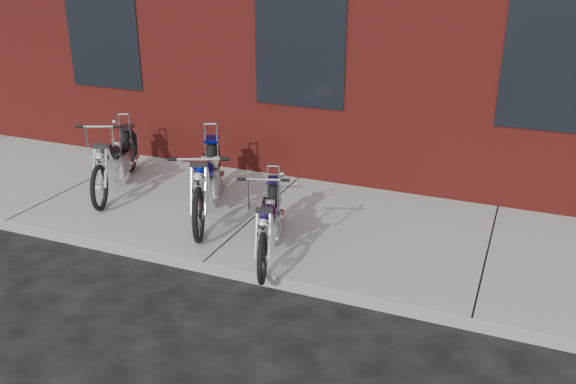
% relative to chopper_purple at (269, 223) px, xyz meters
% --- Properties ---
extents(ground, '(120.00, 120.00, 0.00)m').
position_rel_chopper_purple_xyz_m(ground, '(-0.58, -0.56, -0.51)').
color(ground, black).
rests_on(ground, ground).
extents(sidewalk, '(22.00, 3.00, 0.15)m').
position_rel_chopper_purple_xyz_m(sidewalk, '(-0.58, 0.94, -0.43)').
color(sidewalk, gray).
rests_on(sidewalk, ground).
extents(chopper_purple, '(0.76, 1.91, 1.12)m').
position_rel_chopper_purple_xyz_m(chopper_purple, '(0.00, 0.00, 0.00)').
color(chopper_purple, black).
rests_on(chopper_purple, sidewalk).
extents(chopper_blue, '(1.04, 2.26, 1.05)m').
position_rel_chopper_purple_xyz_m(chopper_blue, '(-1.25, 0.74, 0.07)').
color(chopper_blue, black).
rests_on(chopper_blue, sidewalk).
extents(chopper_third, '(0.93, 2.11, 1.13)m').
position_rel_chopper_purple_xyz_m(chopper_third, '(-2.95, 1.02, 0.04)').
color(chopper_third, black).
rests_on(chopper_third, sidewalk).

